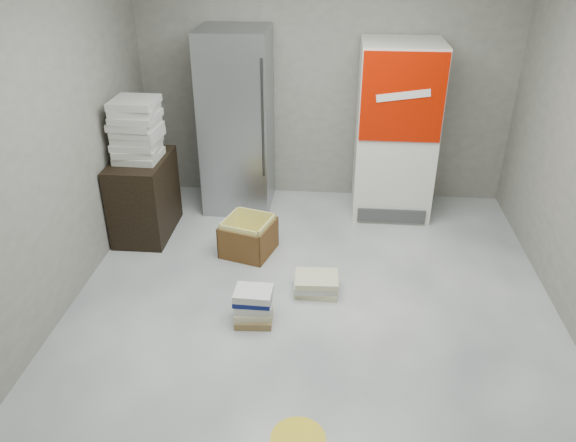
# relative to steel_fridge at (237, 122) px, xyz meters

# --- Properties ---
(ground) EXTENTS (5.00, 5.00, 0.00)m
(ground) POSITION_rel_steel_fridge_xyz_m (0.90, -2.13, -0.95)
(ground) COLOR silver
(ground) RESTS_ON ground
(room_shell) EXTENTS (4.04, 5.04, 2.82)m
(room_shell) POSITION_rel_steel_fridge_xyz_m (0.90, -2.13, 0.85)
(room_shell) COLOR gray
(room_shell) RESTS_ON ground
(steel_fridge) EXTENTS (0.70, 0.72, 1.90)m
(steel_fridge) POSITION_rel_steel_fridge_xyz_m (0.00, 0.00, 0.00)
(steel_fridge) COLOR #A3A6AB
(steel_fridge) RESTS_ON ground
(coke_cooler) EXTENTS (0.80, 0.73, 1.80)m
(coke_cooler) POSITION_rel_steel_fridge_xyz_m (1.65, -0.01, -0.05)
(coke_cooler) COLOR silver
(coke_cooler) RESTS_ON ground
(wood_shelf) EXTENTS (0.50, 0.80, 0.80)m
(wood_shelf) POSITION_rel_steel_fridge_xyz_m (-0.83, -0.73, -0.55)
(wood_shelf) COLOR black
(wood_shelf) RESTS_ON ground
(supply_box_stack) EXTENTS (0.45, 0.44, 0.58)m
(supply_box_stack) POSITION_rel_steel_fridge_xyz_m (-0.82, -0.73, 0.14)
(supply_box_stack) COLOR beige
(supply_box_stack) RESTS_ON wood_shelf
(phonebook_stack_main) EXTENTS (0.32, 0.28, 0.30)m
(phonebook_stack_main) POSITION_rel_steel_fridge_xyz_m (0.45, -2.07, -0.80)
(phonebook_stack_main) COLOR olive
(phonebook_stack_main) RESTS_ON ground
(phonebook_stack_side) EXTENTS (0.39, 0.32, 0.16)m
(phonebook_stack_side) POSITION_rel_steel_fridge_xyz_m (0.92, -1.63, -0.87)
(phonebook_stack_side) COLOR beige
(phonebook_stack_side) RESTS_ON ground
(cardboard_box) EXTENTS (0.55, 0.55, 0.36)m
(cardboard_box) POSITION_rel_steel_fridge_xyz_m (0.25, -1.03, -0.80)
(cardboard_box) COLOR yellow
(cardboard_box) RESTS_ON ground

